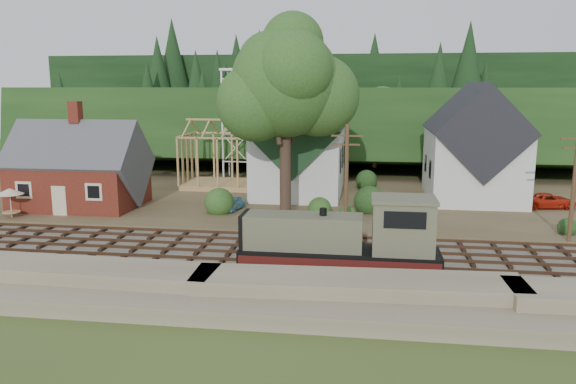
# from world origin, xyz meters

# --- Properties ---
(ground) EXTENTS (140.00, 140.00, 0.00)m
(ground) POSITION_xyz_m (0.00, 0.00, 0.00)
(ground) COLOR #384C1E
(ground) RESTS_ON ground
(embankment) EXTENTS (64.00, 5.00, 1.60)m
(embankment) POSITION_xyz_m (0.00, -8.50, 0.00)
(embankment) COLOR #7F7259
(embankment) RESTS_ON ground
(railroad_bed) EXTENTS (64.00, 11.00, 0.16)m
(railroad_bed) POSITION_xyz_m (0.00, 0.00, 0.08)
(railroad_bed) COLOR #726B5B
(railroad_bed) RESTS_ON ground
(village_flat) EXTENTS (64.00, 26.00, 0.30)m
(village_flat) POSITION_xyz_m (0.00, 18.00, 0.15)
(village_flat) COLOR brown
(village_flat) RESTS_ON ground
(hillside) EXTENTS (70.00, 28.96, 12.74)m
(hillside) POSITION_xyz_m (0.00, 42.00, 0.00)
(hillside) COLOR #1E3F19
(hillside) RESTS_ON ground
(ridge) EXTENTS (80.00, 20.00, 12.00)m
(ridge) POSITION_xyz_m (0.00, 58.00, 0.00)
(ridge) COLOR black
(ridge) RESTS_ON ground
(depot) EXTENTS (10.80, 7.41, 9.00)m
(depot) POSITION_xyz_m (-16.00, 11.00, 3.21)
(depot) COLOR #521F12
(depot) RESTS_ON village_flat
(church) EXTENTS (8.40, 15.17, 13.00)m
(church) POSITION_xyz_m (2.00, 19.68, 5.18)
(church) COLOR silver
(church) RESTS_ON village_flat
(farmhouse) EXTENTS (8.40, 10.80, 10.60)m
(farmhouse) POSITION_xyz_m (18.00, 19.00, 4.87)
(farmhouse) COLOR silver
(farmhouse) RESTS_ON village_flat
(timber_frame) EXTENTS (8.20, 6.20, 6.99)m
(timber_frame) POSITION_xyz_m (-6.00, 22.00, 3.27)
(timber_frame) COLOR tan
(timber_frame) RESTS_ON village_flat
(lattice_tower) EXTENTS (3.20, 3.20, 12.12)m
(lattice_tower) POSITION_xyz_m (-6.00, 28.00, 10.03)
(lattice_tower) COLOR silver
(lattice_tower) RESTS_ON village_flat
(big_tree) EXTENTS (10.90, 8.40, 14.70)m
(big_tree) POSITION_xyz_m (2.17, 10.08, 10.22)
(big_tree) COLOR #38281E
(big_tree) RESTS_ON village_flat
(telegraph_pole_near) EXTENTS (2.20, 0.28, 8.00)m
(telegraph_pole_near) POSITION_xyz_m (7.00, 5.20, 4.25)
(telegraph_pole_near) COLOR #4C331E
(telegraph_pole_near) RESTS_ON ground
(telegraph_pole_far) EXTENTS (2.20, 0.28, 8.00)m
(telegraph_pole_far) POSITION_xyz_m (22.00, 5.20, 4.25)
(telegraph_pole_far) COLOR #4C331E
(telegraph_pole_far) RESTS_ON ground
(locomotive) EXTENTS (11.04, 2.76, 4.44)m
(locomotive) POSITION_xyz_m (7.38, -3.00, 1.99)
(locomotive) COLOR black
(locomotive) RESTS_ON railroad_bed
(car_blue) EXTENTS (1.83, 3.39, 1.10)m
(car_blue) POSITION_xyz_m (-2.70, 11.46, 0.85)
(car_blue) COLOR #579DBC
(car_blue) RESTS_ON village_flat
(car_green) EXTENTS (3.98, 1.48, 1.30)m
(car_green) POSITION_xyz_m (-17.17, 11.42, 0.95)
(car_green) COLOR #74A06F
(car_green) RESTS_ON village_flat
(car_red) EXTENTS (4.81, 2.80, 1.26)m
(car_red) POSITION_xyz_m (23.85, 15.99, 0.93)
(car_red) COLOR red
(car_red) RESTS_ON village_flat
(patio_set) EXTENTS (2.10, 2.10, 2.33)m
(patio_set) POSITION_xyz_m (-19.46, 6.35, 2.29)
(patio_set) COLOR silver
(patio_set) RESTS_ON village_flat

